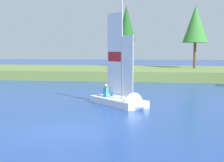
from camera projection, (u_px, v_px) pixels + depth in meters
The scene contains 5 objects.
ground_plane at pixel (65, 131), 12.73m from camera, with size 200.00×200.00×0.00m, color #234793.
shore_bank at pixel (128, 72), 39.51m from camera, with size 80.00×13.97×1.04m, color olive.
shoreline_tree_left at pixel (127, 23), 43.32m from camera, with size 2.36×2.36×8.30m.
shoreline_tree_midleft at pixel (195, 24), 38.79m from camera, with size 3.07×3.07×7.61m.
sailboat at pixel (126, 99), 18.28m from camera, with size 4.05×4.11×6.71m.
Camera 1 is at (3.61, -12.09, 3.22)m, focal length 51.26 mm.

